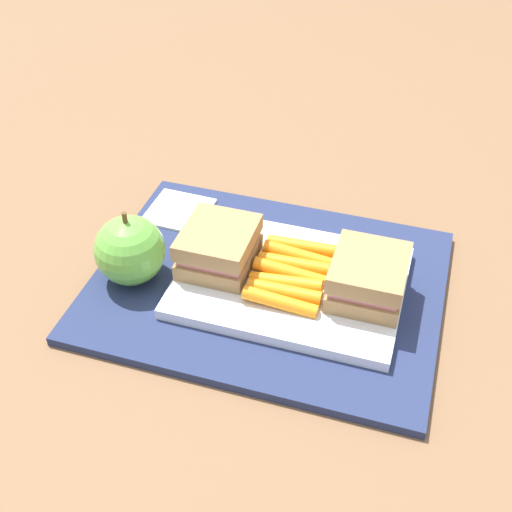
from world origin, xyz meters
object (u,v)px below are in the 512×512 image
at_px(food_tray, 291,282).
at_px(apple, 130,250).
at_px(paper_napkin, 179,211).
at_px(carrot_sticks_bundle, 291,273).
at_px(sandwich_half_left, 368,277).
at_px(sandwich_half_right, 219,247).

bearing_deg(food_tray, apple, 12.10).
xyz_separation_m(apple, paper_napkin, (-0.00, -0.12, -0.04)).
relative_size(carrot_sticks_bundle, paper_napkin, 1.47).
relative_size(food_tray, carrot_sticks_bundle, 2.24).
bearing_deg(paper_napkin, sandwich_half_left, 160.28).
height_order(apple, paper_napkin, apple).
bearing_deg(sandwich_half_right, carrot_sticks_bundle, 179.89).
bearing_deg(sandwich_half_right, apple, 22.49).
bearing_deg(apple, sandwich_half_left, -171.77).
xyz_separation_m(food_tray, carrot_sticks_bundle, (0.00, 0.00, 0.01)).
distance_m(food_tray, paper_napkin, 0.18).
xyz_separation_m(sandwich_half_right, carrot_sticks_bundle, (-0.08, 0.00, -0.02)).
height_order(food_tray, sandwich_half_right, sandwich_half_right).
height_order(sandwich_half_right, paper_napkin, sandwich_half_right).
bearing_deg(apple, paper_napkin, -90.86).
relative_size(sandwich_half_right, carrot_sticks_bundle, 0.78).
distance_m(sandwich_half_left, apple, 0.24).
bearing_deg(paper_napkin, carrot_sticks_bundle, 151.84).
height_order(carrot_sticks_bundle, apple, apple).
xyz_separation_m(carrot_sticks_bundle, paper_napkin, (0.16, -0.09, -0.02)).
relative_size(food_tray, sandwich_half_right, 2.88).
height_order(food_tray, apple, apple).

